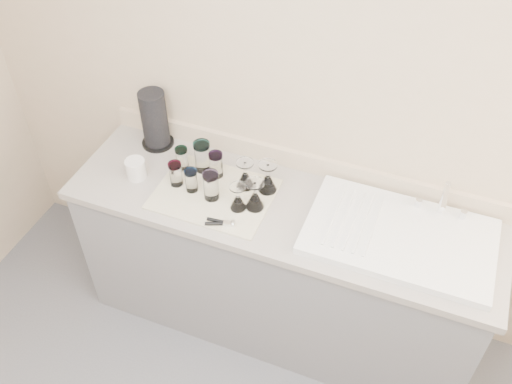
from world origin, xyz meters
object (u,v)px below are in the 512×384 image
at_px(sink_unit, 400,236).
at_px(can_opener, 220,223).
at_px(tumbler_magenta, 176,174).
at_px(goblet_back_right, 268,181).
at_px(tumbler_teal, 182,158).
at_px(goblet_front_left, 238,201).
at_px(paper_towel_roll, 155,120).
at_px(white_mug, 135,169).
at_px(tumbler_purple, 216,165).
at_px(tumbler_cyan, 202,156).
at_px(goblet_back_left, 245,178).
at_px(tumbler_blue, 191,180).
at_px(tumbler_lavender, 211,185).
at_px(goblet_front_right, 255,199).

height_order(sink_unit, can_opener, sink_unit).
relative_size(tumbler_magenta, goblet_back_right, 0.80).
distance_m(tumbler_teal, goblet_front_left, 0.40).
bearing_deg(paper_towel_roll, white_mug, -84.49).
xyz_separation_m(sink_unit, tumbler_purple, (-0.92, 0.08, 0.06)).
bearing_deg(tumbler_cyan, goblet_back_left, -8.71).
bearing_deg(tumbler_magenta, tumbler_cyan, 63.08).
relative_size(tumbler_purple, can_opener, 1.04).
distance_m(tumbler_blue, paper_towel_roll, 0.42).
height_order(tumbler_lavender, white_mug, tumbler_lavender).
bearing_deg(white_mug, tumbler_teal, 35.04).
bearing_deg(goblet_back_right, tumbler_lavender, -147.13).
height_order(sink_unit, tumbler_purple, sink_unit).
height_order(tumbler_purple, paper_towel_roll, paper_towel_roll).
distance_m(sink_unit, tumbler_magenta, 1.08).
bearing_deg(goblet_front_left, goblet_front_right, 26.28).
distance_m(tumbler_cyan, tumbler_purple, 0.08).
bearing_deg(tumbler_cyan, goblet_front_right, -24.08).
xyz_separation_m(goblet_back_right, goblet_front_left, (-0.08, -0.16, -0.01)).
relative_size(goblet_back_left, goblet_back_right, 0.94).
bearing_deg(tumbler_lavender, tumbler_purple, 105.96).
xyz_separation_m(tumbler_cyan, goblet_back_left, (0.24, -0.04, -0.03)).
bearing_deg(can_opener, paper_towel_roll, 142.79).
distance_m(can_opener, white_mug, 0.54).
bearing_deg(can_opener, goblet_back_right, 67.72).
bearing_deg(goblet_front_right, goblet_back_right, 84.12).
distance_m(tumbler_teal, white_mug, 0.23).
xyz_separation_m(tumbler_magenta, goblet_front_left, (0.34, -0.04, -0.02)).
height_order(tumbler_lavender, goblet_front_right, goblet_front_right).
xyz_separation_m(sink_unit, tumbler_blue, (-0.99, -0.06, 0.05)).
bearing_deg(goblet_front_left, tumbler_purple, 137.94).
relative_size(tumbler_teal, tumbler_lavender, 0.82).
distance_m(goblet_front_right, can_opener, 0.20).
height_order(tumbler_teal, goblet_back_left, goblet_back_left).
distance_m(tumbler_cyan, tumbler_blue, 0.16).
height_order(goblet_back_right, white_mug, goblet_back_right).
relative_size(tumbler_cyan, goblet_front_left, 1.21).
distance_m(tumbler_magenta, goblet_back_left, 0.33).
distance_m(sink_unit, paper_towel_roll, 1.34).
height_order(tumbler_lavender, can_opener, tumbler_lavender).
relative_size(goblet_back_right, white_mug, 1.09).
bearing_deg(tumbler_teal, tumbler_blue, -47.98).
distance_m(goblet_front_left, white_mug, 0.55).
height_order(tumbler_teal, goblet_front_right, goblet_front_right).
bearing_deg(goblet_front_left, tumbler_teal, 156.92).
height_order(goblet_back_left, goblet_front_right, goblet_front_right).
height_order(tumbler_teal, paper_towel_roll, paper_towel_roll).
height_order(tumbler_blue, can_opener, tumbler_blue).
height_order(tumbler_blue, white_mug, tumbler_blue).
height_order(tumbler_magenta, goblet_front_right, goblet_front_right).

